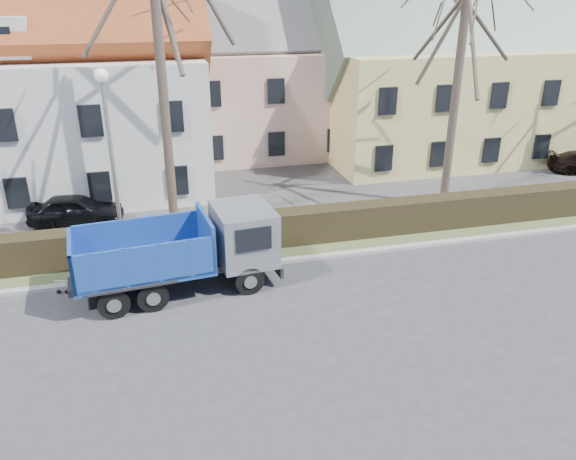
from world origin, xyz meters
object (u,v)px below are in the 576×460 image
object	(u,v)px
cart_frame	(57,286)
parked_car_a	(76,210)
streetlight	(113,164)
dump_truck	(170,254)

from	to	relation	value
cart_frame	parked_car_a	distance (m)	5.95
cart_frame	streetlight	bearing A→B (deg)	53.99
streetlight	dump_truck	bearing A→B (deg)	-65.32
parked_car_a	cart_frame	bearing A→B (deg)	-174.53
dump_truck	streetlight	size ratio (longest dim) A/B	0.99
cart_frame	dump_truck	bearing A→B (deg)	-11.16
dump_truck	cart_frame	bearing A→B (deg)	163.13
streetlight	parked_car_a	world-z (taller)	streetlight
streetlight	cart_frame	distance (m)	4.61
streetlight	parked_car_a	distance (m)	4.57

